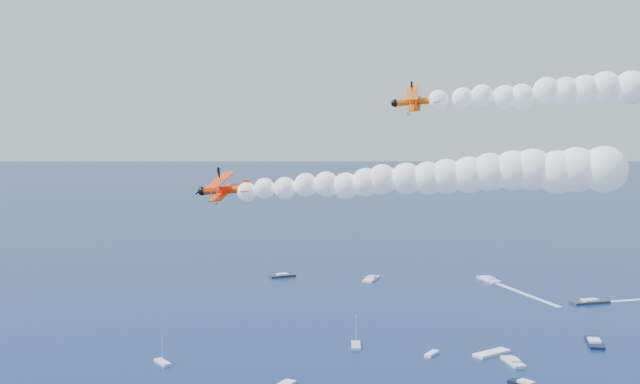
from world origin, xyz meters
The scene contains 5 objects.
biplane_lead centered at (8.58, 18.45, 61.74)m, with size 6.36×7.13×4.29m, color #E35704, non-canonical shape.
biplane_trail centered at (-13.13, 6.13, 50.17)m, with size 7.31×8.20×4.94m, color #FF3605, non-canonical shape.
smoke_trail_lead centered at (31.62, 28.41, 63.61)m, with size 46.20×23.17×9.37m, color white, non-canonical shape.
smoke_trail_trail centered at (10.57, 14.38, 52.04)m, with size 47.37×20.17×9.37m, color white, non-canonical shape.
spectator_boats centered at (3.30, 125.26, 0.35)m, with size 227.04×183.89×0.70m.
Camera 1 is at (55.93, -81.59, 60.69)m, focal length 47.60 mm.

